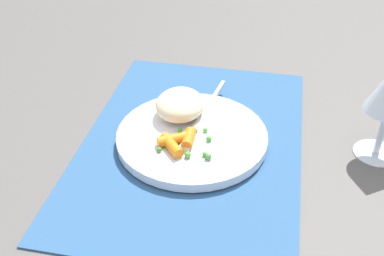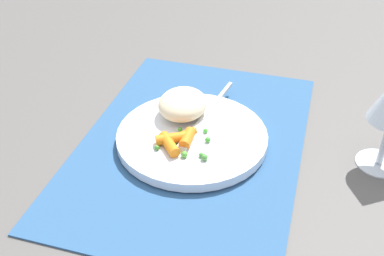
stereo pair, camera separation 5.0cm
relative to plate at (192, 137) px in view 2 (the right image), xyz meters
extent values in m
plane|color=#565451|center=(0.00, 0.00, -0.01)|extent=(2.40, 2.40, 0.00)
cube|color=#2D5684|center=(0.00, 0.00, -0.01)|extent=(0.49, 0.34, 0.01)
cylinder|color=white|center=(0.00, 0.00, 0.00)|extent=(0.23, 0.23, 0.01)
ellipsoid|color=beige|center=(-0.04, -0.03, 0.03)|extent=(0.09, 0.08, 0.04)
cylinder|color=orange|center=(0.03, -0.02, 0.02)|extent=(0.04, 0.05, 0.02)
cylinder|color=orange|center=(0.05, -0.02, 0.02)|extent=(0.05, 0.04, 0.02)
cylinder|color=orange|center=(0.02, 0.00, 0.02)|extent=(0.04, 0.02, 0.02)
cylinder|color=orange|center=(0.02, -0.01, 0.01)|extent=(0.05, 0.04, 0.01)
sphere|color=green|center=(-0.01, 0.02, 0.01)|extent=(0.01, 0.01, 0.01)
sphere|color=green|center=(0.00, -0.02, 0.01)|extent=(0.01, 0.01, 0.01)
sphere|color=green|center=(0.01, 0.03, 0.01)|extent=(0.01, 0.01, 0.01)
sphere|color=green|center=(0.05, 0.03, 0.01)|extent=(0.01, 0.01, 0.01)
sphere|color=green|center=(0.03, -0.02, 0.01)|extent=(0.01, 0.01, 0.01)
sphere|color=#4F9642|center=(0.06, 0.04, 0.01)|extent=(0.01, 0.01, 0.01)
sphere|color=#55A83B|center=(0.06, 0.01, 0.01)|extent=(0.01, 0.01, 0.01)
sphere|color=#439433|center=(0.05, -0.04, 0.01)|extent=(0.01, 0.01, 0.01)
cube|color=silver|center=(0.02, 0.00, 0.01)|extent=(0.05, 0.02, 0.01)
cube|color=silver|center=(-0.08, 0.01, 0.01)|extent=(0.16, 0.03, 0.01)
cylinder|color=silver|center=(-0.03, 0.28, -0.01)|extent=(0.07, 0.07, 0.00)
camera|label=1|loc=(0.58, 0.11, 0.44)|focal=44.40mm
camera|label=2|loc=(0.56, 0.16, 0.44)|focal=44.40mm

